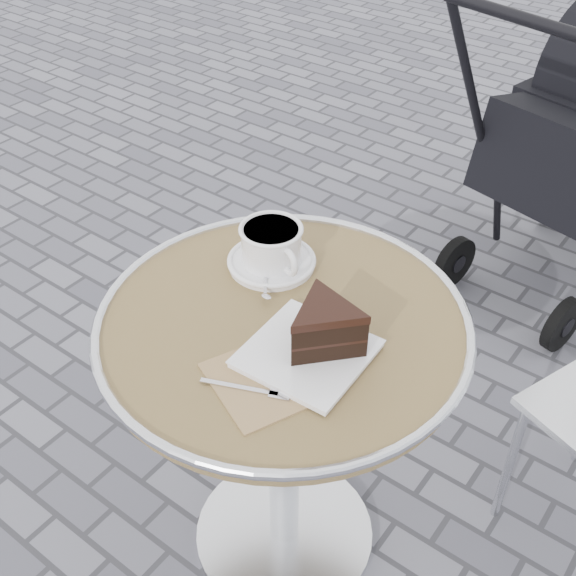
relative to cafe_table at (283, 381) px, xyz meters
The scene contains 4 objects.
ground 0.57m from the cafe_table, ahead, with size 80.00×80.00×0.00m, color slate.
cafe_table is the anchor object (origin of this frame).
cappuccino_set 0.27m from the cafe_table, 134.79° to the left, with size 0.18×0.20×0.09m.
cake_plate_set 0.24m from the cafe_table, 17.61° to the right, with size 0.26×0.33×0.11m.
Camera 1 is at (0.62, -0.81, 1.64)m, focal length 45.00 mm.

